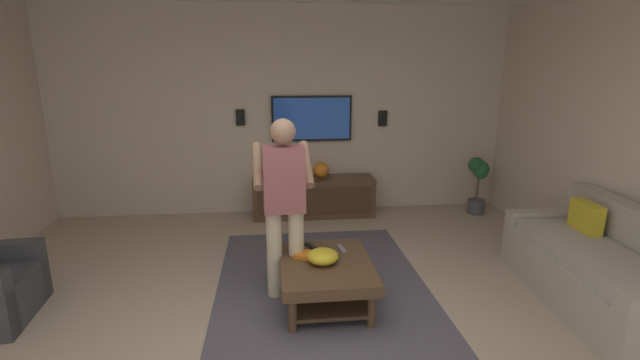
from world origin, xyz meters
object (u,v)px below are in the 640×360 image
object	(u,v)px
couch	(601,270)
vase_round	(321,170)
tv	(312,119)
remote_black	(311,246)
wall_speaker_right	(240,117)
potted_plant_tall	(478,176)
wall_speaker_left	(383,118)
media_console	(314,197)
remote_white	(318,256)
bowl	(323,256)
book	(308,255)
person_standing	(284,198)
coffee_table	(326,273)
remote_grey	(341,249)

from	to	relation	value
couch	vase_round	bearing A→B (deg)	-45.95
tv	remote_black	distance (m)	2.50
tv	vase_round	size ratio (longest dim) A/B	5.13
remote_black	wall_speaker_right	world-z (taller)	wall_speaker_right
potted_plant_tall	wall_speaker_left	xyz separation A→B (m)	(0.39, 1.33, 0.80)
media_console	wall_speaker_left	size ratio (longest dim) A/B	7.73
couch	remote_white	size ratio (longest dim) A/B	13.12
couch	bowl	distance (m)	2.47
media_console	book	size ratio (longest dim) A/B	7.73
tv	person_standing	world-z (taller)	tv
media_console	bowl	size ratio (longest dim) A/B	6.16
media_console	wall_speaker_right	size ratio (longest dim) A/B	7.73
coffee_table	book	world-z (taller)	book
potted_plant_tall	remote_black	bearing A→B (deg)	126.68
person_standing	remote_black	bearing A→B (deg)	-65.20
bowl	remote_black	distance (m)	0.36
media_console	person_standing	world-z (taller)	person_standing
media_console	tv	world-z (taller)	tv
remote_grey	wall_speaker_right	world-z (taller)	wall_speaker_right
remote_black	wall_speaker_left	world-z (taller)	wall_speaker_left
remote_grey	wall_speaker_left	world-z (taller)	wall_speaker_left
bowl	vase_round	world-z (taller)	vase_round
remote_black	book	xyz separation A→B (m)	(-0.21, 0.05, 0.01)
coffee_table	tv	world-z (taller)	tv
couch	book	size ratio (longest dim) A/B	8.94
remote_black	remote_grey	bearing A→B (deg)	43.55
bowl	potted_plant_tall	bearing A→B (deg)	-47.82
remote_white	tv	bearing A→B (deg)	153.63
potted_plant_tall	remote_white	world-z (taller)	potted_plant_tall
remote_black	wall_speaker_left	distance (m)	2.79
wall_speaker_right	vase_round	bearing A→B (deg)	-101.75
potted_plant_tall	wall_speaker_right	distance (m)	3.48
couch	wall_speaker_right	world-z (taller)	wall_speaker_right
remote_black	wall_speaker_left	bearing A→B (deg)	123.17
coffee_table	tv	distance (m)	2.85
media_console	vase_round	size ratio (longest dim) A/B	7.73
tv	person_standing	xyz separation A→B (m)	(-2.43, 0.47, -0.42)
media_console	remote_white	world-z (taller)	media_console
couch	bowl	xyz separation A→B (m)	(0.25, 2.45, 0.14)
tv	coffee_table	bearing A→B (deg)	-2.73
person_standing	vase_round	world-z (taller)	person_standing
wall_speaker_left	media_console	bearing A→B (deg)	103.91
couch	wall_speaker_left	world-z (taller)	wall_speaker_left
book	vase_round	size ratio (longest dim) A/B	1.00
tv	wall_speaker_left	size ratio (longest dim) A/B	5.13
remote_white	remote_black	size ratio (longest dim) A/B	1.00
remote_white	remote_grey	distance (m)	0.27
bowl	vase_round	xyz separation A→B (m)	(2.44, -0.26, 0.20)
remote_grey	vase_round	size ratio (longest dim) A/B	0.68
remote_black	vase_round	bearing A→B (deg)	142.43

